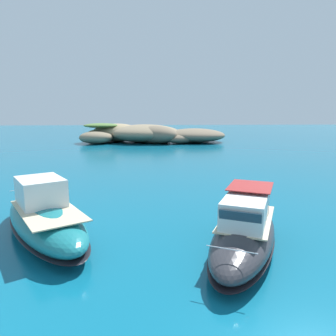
{
  "coord_description": "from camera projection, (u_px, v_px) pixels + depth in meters",
  "views": [
    {
      "loc": [
        -4.57,
        -6.19,
        6.71
      ],
      "look_at": [
        -2.18,
        22.18,
        1.71
      ],
      "focal_mm": 32.37,
      "sensor_mm": 36.0,
      "label": 1
    }
  ],
  "objects": [
    {
      "name": "islet_large",
      "position": [
        160.0,
        134.0,
        75.96
      ],
      "size": [
        32.05,
        21.81,
        4.36
      ],
      "color": "#756651",
      "rests_on": "ground"
    },
    {
      "name": "islet_small",
      "position": [
        110.0,
        133.0,
        76.14
      ],
      "size": [
        18.63,
        19.44,
        4.71
      ],
      "color": "#9E8966",
      "rests_on": "ground"
    },
    {
      "name": "motorboat_charcoal",
      "position": [
        244.0,
        233.0,
        14.94
      ],
      "size": [
        6.85,
        9.79,
        2.98
      ],
      "color": "#2D2D33",
      "rests_on": "ground"
    },
    {
      "name": "motorboat_teal",
      "position": [
        44.0,
        217.0,
        16.99
      ],
      "size": [
        8.35,
        11.05,
        3.21
      ],
      "color": "#19727A",
      "rests_on": "ground"
    }
  ]
}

